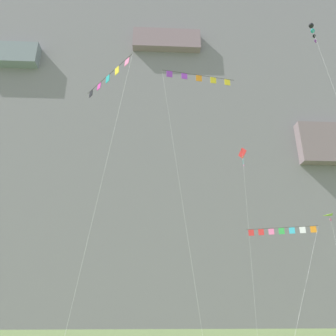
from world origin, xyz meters
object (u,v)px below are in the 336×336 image
kite_banner_upper_left (198,84)px  kite_delta_high_left (333,223)px  kite_banner_low_left (107,86)px  kite_banner_upper_mid (282,234)px  kite_windsock_upper_right (313,32)px  kite_diamond_high_right (243,162)px

kite_banner_upper_left → kite_delta_high_left: (17.96, 13.23, -10.07)m
kite_banner_low_left → kite_banner_upper_mid: size_ratio=2.13×
kite_banner_low_left → kite_delta_high_left: bearing=35.3°
kite_banner_low_left → kite_delta_high_left: kite_banner_low_left is taller
kite_banner_upper_left → kite_delta_high_left: bearing=36.4°
kite_banner_upper_left → kite_windsock_upper_right: bearing=7.0°
kite_banner_low_left → kite_windsock_upper_right: bearing=17.2°
kite_banner_upper_mid → kite_banner_upper_left: kite_banner_upper_left is taller
kite_banner_upper_mid → kite_banner_upper_left: (-6.49, -0.94, 13.77)m
kite_banner_upper_left → kite_banner_low_left: bearing=-147.5°
kite_windsock_upper_right → kite_banner_upper_mid: bearing=-174.3°
kite_banner_upper_left → kite_diamond_high_right: 16.91m
kite_windsock_upper_right → kite_delta_high_left: (4.77, 11.62, -18.59)m
kite_banner_low_left → kite_delta_high_left: (25.56, 18.08, -6.01)m
kite_windsock_upper_right → kite_delta_high_left: size_ratio=2.44×
kite_banner_low_left → kite_diamond_high_right: kite_diamond_high_right is taller
kite_banner_low_left → kite_diamond_high_right: bearing=51.5°
kite_banner_upper_mid → kite_windsock_upper_right: (6.70, 0.67, 22.29)m
kite_banner_upper_mid → kite_delta_high_left: bearing=47.0°
kite_banner_upper_left → kite_windsock_upper_right: 15.79m
kite_banner_low_left → kite_banner_upper_mid: (14.08, 5.78, -9.71)m
kite_banner_low_left → kite_windsock_upper_right: (20.79, 6.45, 12.58)m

